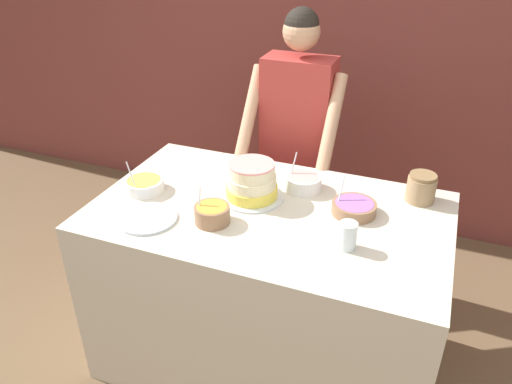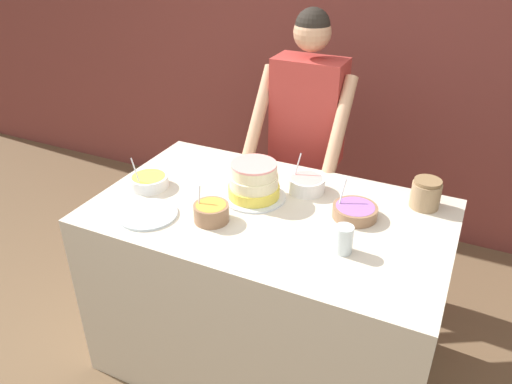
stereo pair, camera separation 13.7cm
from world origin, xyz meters
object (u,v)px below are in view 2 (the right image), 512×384
person_baker (307,128)px  ceramic_plate (148,214)px  drinking_glass (344,239)px  frosting_bowl_purple (355,211)px  frosting_bowl_orange (211,212)px  frosting_bowl_pink (306,184)px  frosting_bowl_yellow (149,181)px  stoneware_jar (426,194)px  cake (254,182)px

person_baker → ceramic_plate: size_ratio=6.36×
drinking_glass → frosting_bowl_purple: bearing=95.9°
frosting_bowl_purple → frosting_bowl_orange: 0.65m
frosting_bowl_purple → drinking_glass: size_ratio=1.70×
person_baker → frosting_bowl_purple: (0.50, -0.70, -0.06)m
frosting_bowl_pink → frosting_bowl_orange: (-0.29, -0.44, 0.00)m
frosting_bowl_orange → frosting_bowl_purple: bearing=28.1°
frosting_bowl_yellow → frosting_bowl_orange: frosting_bowl_yellow is taller
frosting_bowl_orange → ceramic_plate: (-0.29, -0.09, -0.04)m
frosting_bowl_pink → ceramic_plate: size_ratio=0.67×
frosting_bowl_yellow → frosting_bowl_orange: size_ratio=1.22×
frosting_bowl_orange → stoneware_jar: bearing=32.4°
frosting_bowl_pink → ceramic_plate: bearing=-137.3°
frosting_bowl_purple → stoneware_jar: bearing=40.3°
frosting_bowl_purple → cake: bearing=-175.7°
stoneware_jar → frosting_bowl_orange: bearing=-147.6°
frosting_bowl_pink → person_baker: bearing=110.5°
stoneware_jar → ceramic_plate: bearing=-151.0°
frosting_bowl_purple → drinking_glass: (0.03, -0.28, 0.03)m
frosting_bowl_purple → frosting_bowl_pink: (-0.29, 0.13, 0.01)m
person_baker → cake: 0.73m
cake → drinking_glass: bearing=-25.0°
frosting_bowl_orange → drinking_glass: frosting_bowl_orange is taller
frosting_bowl_purple → ceramic_plate: 0.95m
person_baker → frosting_bowl_yellow: bearing=-121.1°
stoneware_jar → frosting_bowl_pink: bearing=-170.2°
cake → frosting_bowl_pink: bearing=39.6°
drinking_glass → cake: bearing=155.0°
person_baker → ceramic_plate: (-0.36, -1.09, -0.08)m
frosting_bowl_pink → stoneware_jar: (0.56, 0.10, 0.03)m
frosting_bowl_yellow → cake: bearing=13.9°
frosting_bowl_purple → stoneware_jar: frosting_bowl_purple is taller
frosting_bowl_pink → drinking_glass: size_ratio=1.52×
frosting_bowl_purple → drinking_glass: 0.28m
frosting_bowl_purple → ceramic_plate: frosting_bowl_purple is taller
frosting_bowl_purple → frosting_bowl_yellow: (-1.02, -0.17, 0.00)m
person_baker → drinking_glass: size_ratio=14.39×
cake → frosting_bowl_pink: (0.21, 0.17, -0.04)m
frosting_bowl_pink → drinking_glass: bearing=-52.8°
person_baker → ceramic_plate: 1.16m
frosting_bowl_yellow → person_baker: bearing=58.9°
frosting_bowl_yellow → stoneware_jar: 1.35m
frosting_bowl_yellow → frosting_bowl_pink: 0.79m
frosting_bowl_purple → frosting_bowl_yellow: size_ratio=1.05×
person_baker → cake: bearing=-89.7°
frosting_bowl_yellow → stoneware_jar: bearing=17.1°
person_baker → cake: person_baker is taller
frosting_bowl_purple → frosting_bowl_orange: bearing=-151.9°
frosting_bowl_orange → drinking_glass: bearing=2.5°
frosting_bowl_purple → stoneware_jar: size_ratio=1.44×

